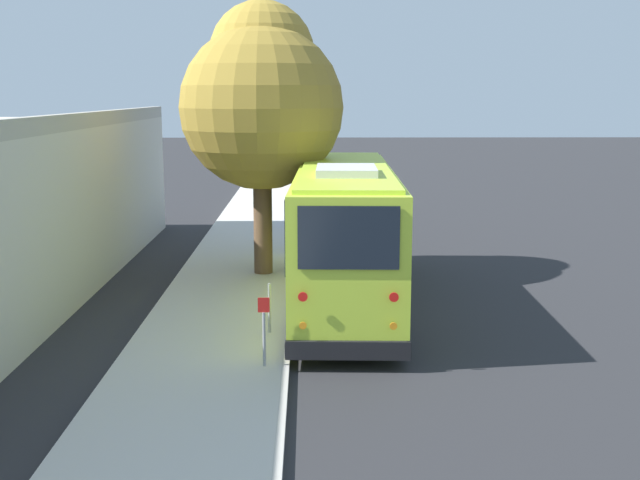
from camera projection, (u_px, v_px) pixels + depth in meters
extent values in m
plane|color=#28282B|center=(353.00, 316.00, 19.08)|extent=(160.00, 160.00, 0.00)
cube|color=beige|center=(219.00, 314.00, 19.01)|extent=(80.00, 3.23, 0.15)
cube|color=#AAA69D|center=(290.00, 313.00, 19.04)|extent=(80.00, 0.14, 0.15)
cube|color=#BCDB38|center=(345.00, 232.00, 20.11)|extent=(10.61, 2.70, 3.09)
cube|color=black|center=(345.00, 286.00, 20.37)|extent=(10.67, 2.75, 0.28)
cube|color=black|center=(345.00, 205.00, 19.99)|extent=(9.75, 2.76, 1.49)
cube|color=black|center=(343.00, 182.00, 25.20)|extent=(0.10, 2.06, 1.56)
cube|color=black|center=(349.00, 238.00, 14.76)|extent=(0.09, 1.89, 1.19)
cube|color=black|center=(343.00, 159.00, 25.07)|extent=(0.10, 1.69, 0.22)
cube|color=#BCDB38|center=(345.00, 169.00, 19.83)|extent=(9.96, 2.46, 0.10)
cube|color=silver|center=(346.00, 171.00, 17.96)|extent=(1.98, 1.40, 0.20)
cube|color=black|center=(343.00, 246.00, 25.59)|extent=(0.18, 2.37, 0.36)
cube|color=black|center=(348.00, 350.00, 15.12)|extent=(0.18, 2.37, 0.36)
cylinder|color=red|center=(303.00, 297.00, 14.90)|extent=(0.04, 0.18, 0.18)
cylinder|color=orange|center=(303.00, 326.00, 15.00)|extent=(0.03, 0.14, 0.14)
cylinder|color=red|center=(394.00, 297.00, 14.87)|extent=(0.04, 0.18, 0.18)
cylinder|color=orange|center=(393.00, 326.00, 14.97)|extent=(0.03, 0.14, 0.14)
cube|color=white|center=(318.00, 240.00, 25.63)|extent=(0.05, 0.32, 0.18)
cube|color=white|center=(367.00, 240.00, 25.60)|extent=(0.05, 0.32, 0.18)
cube|color=black|center=(300.00, 174.00, 24.83)|extent=(0.06, 0.10, 0.24)
cylinder|color=black|center=(308.00, 258.00, 23.44)|extent=(0.95, 0.33, 0.94)
cylinder|color=slate|center=(308.00, 258.00, 23.44)|extent=(0.43, 0.33, 0.42)
cylinder|color=black|center=(378.00, 259.00, 23.40)|extent=(0.95, 0.33, 0.94)
cylinder|color=slate|center=(378.00, 259.00, 23.40)|extent=(0.43, 0.33, 0.42)
cylinder|color=black|center=(299.00, 315.00, 17.46)|extent=(0.95, 0.33, 0.94)
cylinder|color=slate|center=(299.00, 315.00, 17.46)|extent=(0.43, 0.33, 0.42)
cylinder|color=black|center=(393.00, 315.00, 17.43)|extent=(0.95, 0.33, 0.94)
cylinder|color=slate|center=(393.00, 315.00, 17.43)|extent=(0.43, 0.33, 0.42)
cube|color=navy|center=(319.00, 212.00, 32.64)|extent=(4.57, 1.88, 0.63)
cube|color=black|center=(319.00, 199.00, 32.43)|extent=(2.20, 1.52, 0.48)
cube|color=navy|center=(319.00, 193.00, 32.38)|extent=(2.11, 1.48, 0.05)
cube|color=black|center=(321.00, 209.00, 34.91)|extent=(0.17, 1.57, 0.20)
cube|color=black|center=(316.00, 226.00, 30.45)|extent=(0.17, 1.57, 0.20)
cylinder|color=black|center=(303.00, 211.00, 34.09)|extent=(0.65, 0.24, 0.64)
cylinder|color=slate|center=(303.00, 211.00, 34.09)|extent=(0.30, 0.24, 0.29)
cylinder|color=black|center=(338.00, 211.00, 34.03)|extent=(0.65, 0.24, 0.64)
cylinder|color=slate|center=(338.00, 211.00, 34.03)|extent=(0.30, 0.24, 0.29)
cylinder|color=black|center=(299.00, 221.00, 31.31)|extent=(0.65, 0.24, 0.64)
cylinder|color=slate|center=(299.00, 221.00, 31.31)|extent=(0.30, 0.24, 0.29)
cylinder|color=black|center=(336.00, 221.00, 31.25)|extent=(0.65, 0.24, 0.64)
cylinder|color=slate|center=(336.00, 221.00, 31.25)|extent=(0.30, 0.24, 0.29)
cube|color=tan|center=(320.00, 194.00, 38.71)|extent=(4.24, 2.04, 0.62)
cube|color=black|center=(320.00, 183.00, 38.51)|extent=(2.06, 1.64, 0.48)
cube|color=tan|center=(320.00, 178.00, 38.46)|extent=(1.98, 1.60, 0.05)
cube|color=black|center=(316.00, 193.00, 40.79)|extent=(0.21, 1.68, 0.20)
cube|color=black|center=(324.00, 204.00, 36.71)|extent=(0.21, 1.68, 0.20)
cylinder|color=black|center=(302.00, 194.00, 39.94)|extent=(0.63, 0.25, 0.62)
cylinder|color=slate|center=(302.00, 194.00, 39.94)|extent=(0.30, 0.24, 0.28)
cylinder|color=black|center=(333.00, 194.00, 40.08)|extent=(0.63, 0.25, 0.62)
cylinder|color=slate|center=(333.00, 194.00, 40.08)|extent=(0.30, 0.24, 0.28)
cylinder|color=black|center=(306.00, 201.00, 37.39)|extent=(0.63, 0.25, 0.62)
cylinder|color=slate|center=(306.00, 201.00, 37.39)|extent=(0.30, 0.24, 0.28)
cylinder|color=black|center=(339.00, 200.00, 37.53)|extent=(0.63, 0.25, 0.62)
cylinder|color=slate|center=(339.00, 200.00, 37.53)|extent=(0.30, 0.24, 0.28)
cylinder|color=brown|center=(263.00, 219.00, 22.79)|extent=(0.53, 0.53, 3.09)
sphere|color=olive|center=(261.00, 108.00, 22.23)|extent=(4.57, 4.57, 4.57)
sphere|color=#A58431|center=(262.00, 54.00, 22.52)|extent=(2.97, 2.97, 2.97)
cylinder|color=gray|center=(264.00, 339.00, 15.04)|extent=(0.06, 0.06, 1.05)
cube|color=red|center=(264.00, 305.00, 14.92)|extent=(0.02, 0.22, 0.28)
cylinder|color=gray|center=(269.00, 308.00, 17.17)|extent=(0.06, 0.06, 1.08)
cube|color=#A9A497|center=(57.00, 123.00, 18.50)|extent=(25.31, 0.30, 0.40)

